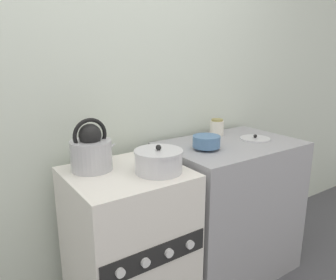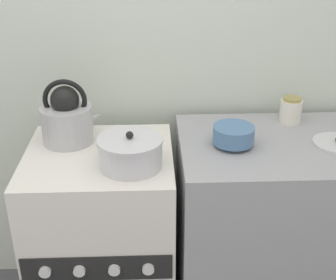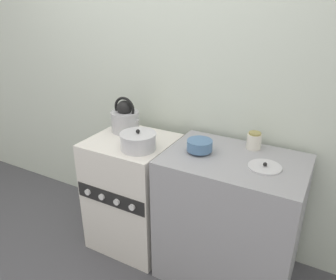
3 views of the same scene
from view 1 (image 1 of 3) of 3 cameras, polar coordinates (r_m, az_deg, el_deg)
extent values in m
cube|color=silver|center=(1.94, -13.05, 8.30)|extent=(7.00, 0.06, 2.50)
cube|color=silver|center=(1.87, -6.84, -18.19)|extent=(0.59, 0.55, 0.88)
cube|color=black|center=(1.61, -2.05, -19.62)|extent=(0.56, 0.01, 0.11)
cylinder|color=silver|center=(1.53, -8.30, -21.93)|extent=(0.04, 0.02, 0.04)
cylinder|color=silver|center=(1.58, -3.93, -20.53)|extent=(0.04, 0.02, 0.04)
cylinder|color=silver|center=(1.63, 0.18, -19.09)|extent=(0.04, 0.02, 0.04)
cylinder|color=silver|center=(1.70, 3.85, -17.70)|extent=(0.04, 0.02, 0.04)
cube|color=#99999E|center=(2.28, 10.39, -11.53)|extent=(0.87, 0.60, 0.91)
cylinder|color=#B2B2B7|center=(1.70, -13.21, -2.60)|extent=(0.21, 0.21, 0.15)
sphere|color=black|center=(1.68, -13.42, 0.83)|extent=(0.11, 0.11, 0.11)
torus|color=black|center=(1.68, -13.42, 0.79)|extent=(0.18, 0.02, 0.18)
cone|color=#B2B2B7|center=(1.73, -10.21, -1.35)|extent=(0.10, 0.05, 0.08)
cylinder|color=silver|center=(1.64, -1.65, -3.92)|extent=(0.24, 0.24, 0.10)
cylinder|color=silver|center=(1.62, -1.66, -2.02)|extent=(0.24, 0.24, 0.01)
sphere|color=black|center=(1.61, -1.67, -1.31)|extent=(0.03, 0.03, 0.03)
cylinder|color=#4C729E|center=(1.95, 6.67, -1.41)|extent=(0.07, 0.07, 0.01)
cylinder|color=#4C729E|center=(1.94, 6.71, -0.24)|extent=(0.16, 0.16, 0.07)
cylinder|color=silver|center=(2.29, 8.51, 2.08)|extent=(0.09, 0.09, 0.10)
cylinder|color=#998C4C|center=(2.27, 8.56, 3.47)|extent=(0.08, 0.08, 0.01)
cylinder|color=silver|center=(2.23, 14.92, 0.24)|extent=(0.19, 0.19, 0.01)
sphere|color=black|center=(2.23, 14.95, 0.66)|extent=(0.02, 0.02, 0.02)
camera|label=2|loc=(0.98, 74.80, 20.96)|focal=50.00mm
camera|label=3|loc=(2.03, 68.83, 16.03)|focal=35.00mm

